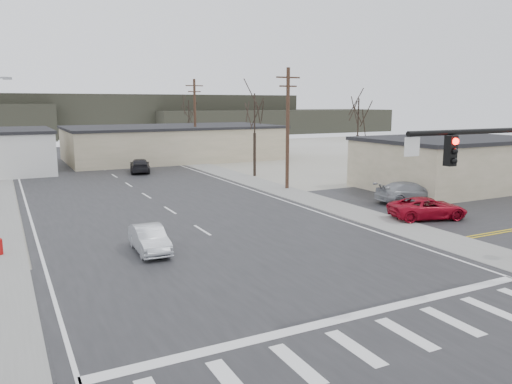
# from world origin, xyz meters

# --- Properties ---
(ground) EXTENTS (140.00, 140.00, 0.00)m
(ground) POSITION_xyz_m (0.00, 0.00, 0.00)
(ground) COLOR beige
(ground) RESTS_ON ground
(main_road) EXTENTS (18.00, 110.00, 0.05)m
(main_road) POSITION_xyz_m (0.00, 15.00, 0.02)
(main_road) COLOR black
(main_road) RESTS_ON ground
(cross_road) EXTENTS (90.00, 10.00, 0.04)m
(cross_road) POSITION_xyz_m (0.00, 0.00, 0.02)
(cross_road) COLOR black
(cross_road) RESTS_ON ground
(parking_lot) EXTENTS (18.00, 20.00, 0.03)m
(parking_lot) POSITION_xyz_m (20.00, 6.00, 0.02)
(parking_lot) COLOR black
(parking_lot) RESTS_ON ground
(sidewalk_right) EXTENTS (3.00, 90.00, 0.06)m
(sidewalk_right) POSITION_xyz_m (10.60, 20.00, 0.03)
(sidewalk_right) COLOR gray
(sidewalk_right) RESTS_ON ground
(fire_hydrant) EXTENTS (0.24, 0.24, 0.87)m
(fire_hydrant) POSITION_xyz_m (-10.20, 8.00, 0.45)
(fire_hydrant) COLOR #A50C0C
(fire_hydrant) RESTS_ON ground
(building_right_far) EXTENTS (26.30, 14.30, 4.30)m
(building_right_far) POSITION_xyz_m (10.00, 44.00, 2.15)
(building_right_far) COLOR beige
(building_right_far) RESTS_ON ground
(building_lot) EXTENTS (14.30, 10.30, 4.30)m
(building_lot) POSITION_xyz_m (24.00, 12.00, 2.16)
(building_lot) COLOR beige
(building_lot) RESTS_ON ground
(upole_right_a) EXTENTS (2.20, 0.30, 10.00)m
(upole_right_a) POSITION_xyz_m (11.50, 18.00, 5.22)
(upole_right_a) COLOR #4E3124
(upole_right_a) RESTS_ON ground
(upole_right_b) EXTENTS (2.20, 0.30, 10.00)m
(upole_right_b) POSITION_xyz_m (11.50, 40.00, 5.22)
(upole_right_b) COLOR #4E3124
(upole_right_b) RESTS_ON ground
(tree_right_mid) EXTENTS (3.74, 3.74, 8.33)m
(tree_right_mid) POSITION_xyz_m (12.50, 26.00, 5.93)
(tree_right_mid) COLOR #30241D
(tree_right_mid) RESTS_ON ground
(tree_right_far) EXTENTS (3.52, 3.52, 7.84)m
(tree_right_far) POSITION_xyz_m (15.00, 52.00, 5.58)
(tree_right_far) COLOR #30241D
(tree_right_far) RESTS_ON ground
(tree_lot) EXTENTS (3.52, 3.52, 7.84)m
(tree_lot) POSITION_xyz_m (22.00, 22.00, 5.58)
(tree_lot) COLOR #30241D
(tree_lot) RESTS_ON ground
(hill_center) EXTENTS (80.00, 18.00, 9.00)m
(hill_center) POSITION_xyz_m (15.00, 96.00, 4.50)
(hill_center) COLOR #333026
(hill_center) RESTS_ON ground
(hill_right) EXTENTS (60.00, 18.00, 5.50)m
(hill_right) POSITION_xyz_m (50.00, 90.00, 2.75)
(hill_right) COLOR #333026
(hill_right) RESTS_ON ground
(sedan_crossing) EXTENTS (1.46, 3.88, 1.26)m
(sedan_crossing) POSITION_xyz_m (-3.76, 5.28, 0.68)
(sedan_crossing) COLOR #9FA2A9
(sedan_crossing) RESTS_ON main_road
(car_far_a) EXTENTS (3.02, 5.18, 1.41)m
(car_far_a) POSITION_xyz_m (2.91, 33.43, 0.75)
(car_far_a) COLOR black
(car_far_a) RESTS_ON main_road
(car_far_b) EXTENTS (2.67, 4.84, 1.56)m
(car_far_b) POSITION_xyz_m (-7.50, 51.18, 0.83)
(car_far_b) COLOR black
(car_far_b) RESTS_ON main_road
(car_parked_red) EXTENTS (5.25, 3.50, 1.34)m
(car_parked_red) POSITION_xyz_m (13.54, 4.31, 0.70)
(car_parked_red) COLOR maroon
(car_parked_red) RESTS_ON parking_lot
(car_parked_dark_b) EXTENTS (4.22, 2.39, 1.32)m
(car_parked_dark_b) POSITION_xyz_m (21.94, 11.40, 0.69)
(car_parked_dark_b) COLOR black
(car_parked_dark_b) RESTS_ON parking_lot
(car_parked_silver) EXTENTS (5.42, 2.94, 1.49)m
(car_parked_silver) POSITION_xyz_m (16.34, 8.73, 0.78)
(car_parked_silver) COLOR #909499
(car_parked_silver) RESTS_ON parking_lot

